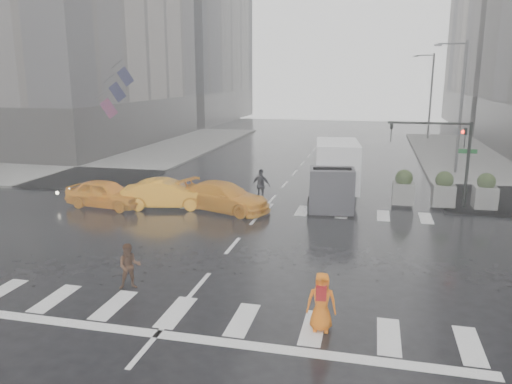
% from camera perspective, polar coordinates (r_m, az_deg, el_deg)
% --- Properties ---
extents(ground, '(120.00, 120.00, 0.00)m').
position_cam_1_polar(ground, '(20.34, -2.68, -6.15)').
color(ground, black).
rests_on(ground, ground).
extents(sidewalk_nw, '(35.00, 35.00, 0.15)m').
position_cam_1_polar(sidewalk_nw, '(44.19, -21.12, 3.62)').
color(sidewalk_nw, slate).
rests_on(sidewalk_nw, ground).
extents(road_markings, '(18.00, 48.00, 0.01)m').
position_cam_1_polar(road_markings, '(20.34, -2.68, -6.13)').
color(road_markings, silver).
rests_on(road_markings, ground).
extents(traffic_signal_pole, '(4.45, 0.42, 4.50)m').
position_cam_1_polar(traffic_signal_pole, '(26.93, 21.10, 4.80)').
color(traffic_signal_pole, black).
rests_on(traffic_signal_pole, ground).
extents(street_lamp_near, '(2.15, 0.22, 9.00)m').
position_cam_1_polar(street_lamp_near, '(36.90, 22.23, 9.44)').
color(street_lamp_near, '#59595B').
rests_on(street_lamp_near, ground).
extents(street_lamp_far, '(2.15, 0.22, 9.00)m').
position_cam_1_polar(street_lamp_far, '(56.74, 19.24, 10.64)').
color(street_lamp_far, '#59595B').
rests_on(street_lamp_far, ground).
extents(planter_west, '(1.10, 1.10, 1.80)m').
position_cam_1_polar(planter_west, '(27.30, 16.50, 0.48)').
color(planter_west, slate).
rests_on(planter_west, ground).
extents(planter_mid, '(1.10, 1.10, 1.80)m').
position_cam_1_polar(planter_mid, '(27.50, 20.66, 0.26)').
color(planter_mid, slate).
rests_on(planter_mid, ground).
extents(planter_east, '(1.10, 1.10, 1.80)m').
position_cam_1_polar(planter_east, '(27.84, 24.73, 0.04)').
color(planter_east, slate).
rests_on(planter_east, ground).
extents(flag_cluster, '(2.87, 3.06, 4.69)m').
position_cam_1_polar(flag_cluster, '(42.22, -15.92, 11.20)').
color(flag_cluster, '#59595B').
rests_on(flag_cluster, ground).
extents(pedestrian_brown, '(0.91, 0.84, 1.51)m').
position_cam_1_polar(pedestrian_brown, '(16.67, -14.26, -8.23)').
color(pedestrian_brown, '#482B19').
rests_on(pedestrian_brown, ground).
extents(pedestrian_orange, '(0.84, 0.59, 1.64)m').
position_cam_1_polar(pedestrian_orange, '(13.76, 7.49, -12.30)').
color(pedestrian_orange, orange).
rests_on(pedestrian_orange, ground).
extents(pedestrian_far_a, '(1.15, 0.83, 1.79)m').
position_cam_1_polar(pedestrian_far_a, '(27.11, 0.60, 0.75)').
color(pedestrian_far_a, black).
rests_on(pedestrian_far_a, ground).
extents(pedestrian_far_b, '(1.13, 0.89, 1.53)m').
position_cam_1_polar(pedestrian_far_b, '(26.20, 7.59, -0.09)').
color(pedestrian_far_b, black).
rests_on(pedestrian_far_b, ground).
extents(taxi_front, '(4.42, 2.22, 1.45)m').
position_cam_1_polar(taxi_front, '(27.15, -16.83, -0.18)').
color(taxi_front, orange).
rests_on(taxi_front, ground).
extents(taxi_mid, '(4.77, 2.58, 1.49)m').
position_cam_1_polar(taxi_mid, '(26.24, -10.13, -0.21)').
color(taxi_mid, orange).
rests_on(taxi_mid, ground).
extents(taxi_rear, '(4.80, 3.27, 1.44)m').
position_cam_1_polar(taxi_rear, '(25.37, -3.71, -0.55)').
color(taxi_rear, orange).
rests_on(taxi_rear, ground).
extents(box_truck, '(2.27, 6.04, 3.21)m').
position_cam_1_polar(box_truck, '(27.05, 9.06, 2.32)').
color(box_truck, silver).
rests_on(box_truck, ground).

